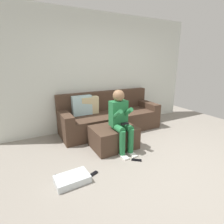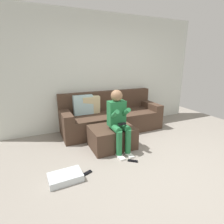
% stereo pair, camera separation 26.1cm
% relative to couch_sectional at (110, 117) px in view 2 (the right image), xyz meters
% --- Properties ---
extents(ground_plane, '(6.62, 6.62, 0.00)m').
position_rel_couch_sectional_xyz_m(ground_plane, '(0.03, -1.89, -0.33)').
color(ground_plane, gray).
extents(wall_back, '(5.09, 0.10, 2.74)m').
position_rel_couch_sectional_xyz_m(wall_back, '(0.03, 0.41, 1.04)').
color(wall_back, silver).
rests_on(wall_back, ground_plane).
extents(couch_sectional, '(2.40, 0.85, 0.93)m').
position_rel_couch_sectional_xyz_m(couch_sectional, '(0.00, 0.00, 0.00)').
color(couch_sectional, '#473326').
rests_on(couch_sectional, ground_plane).
extents(ottoman, '(0.84, 0.64, 0.42)m').
position_rel_couch_sectional_xyz_m(ottoman, '(-0.33, -0.86, -0.12)').
color(ottoman, '#473326').
rests_on(ottoman, ground_plane).
extents(person_seated, '(0.32, 0.58, 1.15)m').
position_rel_couch_sectional_xyz_m(person_seated, '(-0.28, -1.03, 0.32)').
color(person_seated, '#26723F').
rests_on(person_seated, ground_plane).
extents(storage_bin, '(0.48, 0.33, 0.10)m').
position_rel_couch_sectional_xyz_m(storage_bin, '(-1.36, -1.54, -0.28)').
color(storage_bin, silver).
rests_on(storage_bin, ground_plane).
extents(remote_near_ottoman, '(0.16, 0.14, 0.02)m').
position_rel_couch_sectional_xyz_m(remote_near_ottoman, '(-0.23, -1.50, -0.32)').
color(remote_near_ottoman, black).
rests_on(remote_near_ottoman, ground_plane).
extents(remote_by_storage_bin, '(0.16, 0.10, 0.02)m').
position_rel_couch_sectional_xyz_m(remote_by_storage_bin, '(-1.04, -1.51, -0.32)').
color(remote_by_storage_bin, black).
rests_on(remote_by_storage_bin, ground_plane).
extents(remote_under_side_table, '(0.20, 0.13, 0.02)m').
position_rel_couch_sectional_xyz_m(remote_under_side_table, '(-1.47, -1.33, -0.32)').
color(remote_under_side_table, black).
rests_on(remote_under_side_table, ground_plane).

